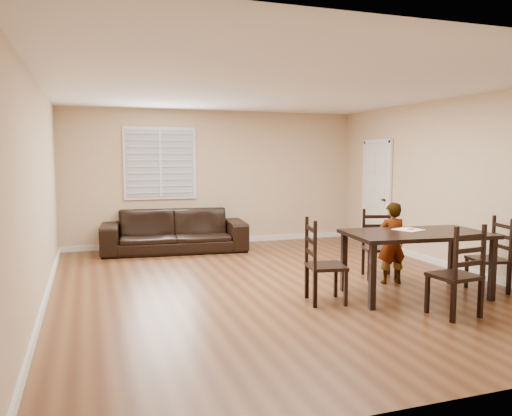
# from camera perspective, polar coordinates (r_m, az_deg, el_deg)

# --- Properties ---
(ground) EXTENTS (7.00, 7.00, 0.00)m
(ground) POSITION_cam_1_polar(r_m,az_deg,el_deg) (7.05, 2.31, -8.78)
(ground) COLOR brown
(ground) RESTS_ON ground
(room) EXTENTS (6.04, 7.04, 2.72)m
(room) POSITION_cam_1_polar(r_m,az_deg,el_deg) (7.00, 2.12, 6.06)
(room) COLOR #CBB289
(room) RESTS_ON ground
(dining_table) EXTENTS (1.86, 1.17, 0.83)m
(dining_table) POSITION_cam_1_polar(r_m,az_deg,el_deg) (6.69, 17.87, -3.36)
(dining_table) COLOR black
(dining_table) RESTS_ON ground
(chair_near) EXTENTS (0.56, 0.54, 1.01)m
(chair_near) POSITION_cam_1_polar(r_m,az_deg,el_deg) (7.71, 13.70, -4.19)
(chair_near) COLOR black
(chair_near) RESTS_ON ground
(chair_far) EXTENTS (0.52, 0.49, 1.05)m
(chair_far) POSITION_cam_1_polar(r_m,az_deg,el_deg) (5.99, 22.61, -7.21)
(chair_far) COLOR black
(chair_far) RESTS_ON ground
(chair_left) EXTENTS (0.52, 0.54, 1.04)m
(chair_left) POSITION_cam_1_polar(r_m,az_deg,el_deg) (6.18, 6.89, -6.44)
(chair_left) COLOR black
(chair_left) RESTS_ON ground
(chair_right) EXTENTS (0.50, 0.52, 0.99)m
(chair_right) POSITION_cam_1_polar(r_m,az_deg,el_deg) (7.38, 25.77, -5.12)
(chair_right) COLOR black
(chair_right) RESTS_ON ground
(child) EXTENTS (0.45, 0.32, 1.15)m
(child) POSITION_cam_1_polar(r_m,az_deg,el_deg) (7.27, 15.23, -3.89)
(child) COLOR gray
(child) RESTS_ON ground
(napkin) EXTENTS (0.41, 0.41, 0.00)m
(napkin) POSITION_cam_1_polar(r_m,az_deg,el_deg) (6.85, 17.04, -2.37)
(napkin) COLOR #EEE4CD
(napkin) RESTS_ON dining_table
(donut) EXTENTS (0.09, 0.09, 0.03)m
(donut) POSITION_cam_1_polar(r_m,az_deg,el_deg) (6.86, 17.20, -2.20)
(donut) COLOR gold
(donut) RESTS_ON napkin
(sofa) EXTENTS (2.75, 1.29, 0.78)m
(sofa) POSITION_cam_1_polar(r_m,az_deg,el_deg) (9.52, -9.29, -2.59)
(sofa) COLOR black
(sofa) RESTS_ON ground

